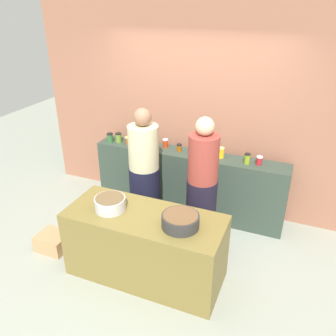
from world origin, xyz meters
name	(u,v)px	position (x,y,z in m)	size (l,w,h in m)	color
ground	(157,257)	(0.00, 0.00, 0.00)	(12.00, 12.00, 0.00)	gray
storefront_wall	(199,106)	(0.00, 1.45, 1.50)	(4.80, 0.12, 3.00)	#945F48
display_shelf	(188,183)	(0.00, 1.10, 0.47)	(2.70, 0.36, 0.93)	#303E34
prep_table	(145,246)	(0.00, -0.30, 0.40)	(1.70, 0.70, 0.80)	brown
preserve_jar_0	(110,138)	(-1.19, 1.03, 1.00)	(0.09, 0.09, 0.14)	#2E5F32
preserve_jar_1	(119,138)	(-1.08, 1.08, 1.00)	(0.09, 0.09, 0.14)	olive
preserve_jar_2	(128,140)	(-0.92, 1.08, 0.98)	(0.09, 0.09, 0.10)	brown
preserve_jar_3	(165,143)	(-0.38, 1.16, 0.99)	(0.08, 0.08, 0.12)	#AE3111
preserve_jar_4	(179,148)	(-0.15, 1.11, 0.99)	(0.07, 0.07, 0.10)	#91490D
preserve_jar_5	(194,150)	(0.09, 1.05, 1.01)	(0.09, 0.09, 0.15)	gold
preserve_jar_6	(221,153)	(0.44, 1.12, 1.00)	(0.08, 0.08, 0.14)	#EFAD17
preserve_jar_7	(247,159)	(0.79, 1.07, 1.00)	(0.08, 0.08, 0.14)	olive
preserve_jar_8	(259,160)	(0.94, 1.10, 0.99)	(0.08, 0.08, 0.11)	#A91F24
cooking_pot_left	(110,203)	(-0.39, -0.33, 0.87)	(0.33, 0.33, 0.14)	#B7B7BC
cooking_pot_center	(180,221)	(0.42, -0.34, 0.86)	(0.38, 0.38, 0.14)	#2D2D2D
cook_with_tongs	(144,178)	(-0.39, 0.51, 0.76)	(0.40, 0.40, 1.68)	black
cook_in_cap	(202,192)	(0.39, 0.44, 0.77)	(0.37, 0.37, 1.69)	black
bread_crate	(53,241)	(-1.26, -0.34, 0.10)	(0.38, 0.32, 0.21)	tan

